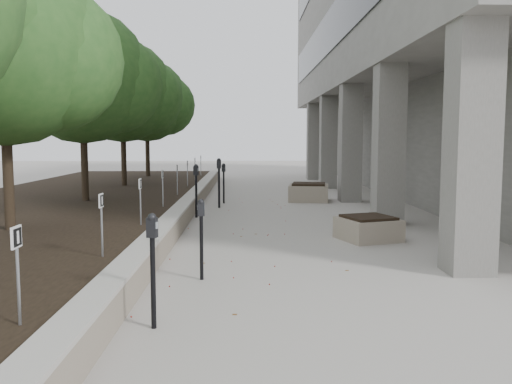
{
  "coord_description": "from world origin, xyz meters",
  "views": [
    {
      "loc": [
        -0.19,
        -7.56,
        2.18
      ],
      "look_at": [
        0.05,
        5.24,
        0.9
      ],
      "focal_mm": 38.02,
      "sensor_mm": 36.0,
      "label": 1
    }
  ],
  "objects": [
    {
      "name": "parking_sign_4",
      "position": [
        -2.35,
        6.5,
        0.88
      ],
      "size": [
        0.04,
        0.22,
        0.96
      ],
      "primitive_type": null,
      "color": "black",
      "rests_on": "planting_bed"
    },
    {
      "name": "parking_meter_4",
      "position": [
        -1.03,
        9.34,
        0.78
      ],
      "size": [
        0.16,
        0.11,
        1.56
      ],
      "primitive_type": null,
      "rotation": [
        0.0,
        0.0,
        -0.02
      ],
      "color": "black",
      "rests_on": "ground"
    },
    {
      "name": "parking_sign_8",
      "position": [
        -2.35,
        18.5,
        0.88
      ],
      "size": [
        0.04,
        0.22,
        0.96
      ],
      "primitive_type": null,
      "color": "black",
      "rests_on": "planting_bed"
    },
    {
      "name": "retaining_wall",
      "position": [
        -1.82,
        9.0,
        0.25
      ],
      "size": [
        0.39,
        26.0,
        0.5
      ],
      "primitive_type": null,
      "color": "gray",
      "rests_on": "ground"
    },
    {
      "name": "planter_back",
      "position": [
        2.0,
        11.15,
        0.31
      ],
      "size": [
        1.53,
        1.53,
        0.63
      ],
      "primitive_type": null,
      "rotation": [
        0.0,
        0.0,
        -0.15
      ],
      "color": "gray",
      "rests_on": "ground"
    },
    {
      "name": "parking_meter_1",
      "position": [
        -1.25,
        -1.5,
        0.67
      ],
      "size": [
        0.15,
        0.13,
        1.34
      ],
      "primitive_type": null,
      "rotation": [
        0.0,
        0.0,
        -0.28
      ],
      "color": "black",
      "rests_on": "ground"
    },
    {
      "name": "parking_meter_2",
      "position": [
        -0.87,
        0.64,
        0.63
      ],
      "size": [
        0.13,
        0.1,
        1.26
      ],
      "primitive_type": null,
      "rotation": [
        0.0,
        0.0,
        0.05
      ],
      "color": "black",
      "rests_on": "ground"
    },
    {
      "name": "crabapple_tree_2",
      "position": [
        -4.8,
        3.0,
        3.12
      ],
      "size": [
        4.6,
        4.0,
        5.44
      ],
      "primitive_type": null,
      "color": "#275420",
      "rests_on": "planting_bed"
    },
    {
      "name": "parking_sign_2",
      "position": [
        -2.35,
        0.5,
        0.88
      ],
      "size": [
        0.04,
        0.22,
        0.96
      ],
      "primitive_type": null,
      "color": "black",
      "rests_on": "planting_bed"
    },
    {
      "name": "parking_sign_7",
      "position": [
        -2.35,
        15.5,
        0.88
      ],
      "size": [
        0.04,
        0.22,
        0.96
      ],
      "primitive_type": null,
      "color": "black",
      "rests_on": "planting_bed"
    },
    {
      "name": "crabapple_tree_4",
      "position": [
        -4.8,
        13.0,
        3.12
      ],
      "size": [
        4.6,
        4.0,
        5.44
      ],
      "primitive_type": null,
      "color": "#275420",
      "rests_on": "planting_bed"
    },
    {
      "name": "planter_front",
      "position": [
        2.44,
        3.87,
        0.26
      ],
      "size": [
        1.42,
        1.42,
        0.52
      ],
      "primitive_type": null,
      "rotation": [
        0.0,
        0.0,
        0.33
      ],
      "color": "gray",
      "rests_on": "ground"
    },
    {
      "name": "crabapple_tree_5",
      "position": [
        -4.8,
        18.0,
        3.12
      ],
      "size": [
        4.6,
        4.0,
        5.44
      ],
      "primitive_type": null,
      "color": "#275420",
      "rests_on": "planting_bed"
    },
    {
      "name": "parking_sign_3",
      "position": [
        -2.35,
        3.5,
        0.88
      ],
      "size": [
        0.04,
        0.22,
        0.96
      ],
      "primitive_type": null,
      "color": "black",
      "rests_on": "planting_bed"
    },
    {
      "name": "parking_meter_5",
      "position": [
        -0.93,
        10.5,
        0.67
      ],
      "size": [
        0.15,
        0.13,
        1.35
      ],
      "primitive_type": null,
      "rotation": [
        0.0,
        0.0,
        -0.25
      ],
      "color": "black",
      "rests_on": "ground"
    },
    {
      "name": "parking_sign_5",
      "position": [
        -2.35,
        9.5,
        0.88
      ],
      "size": [
        0.04,
        0.22,
        0.96
      ],
      "primitive_type": null,
      "color": "black",
      "rests_on": "planting_bed"
    },
    {
      "name": "parking_sign_6",
      "position": [
        -2.35,
        12.5,
        0.88
      ],
      "size": [
        0.04,
        0.22,
        0.96
      ],
      "primitive_type": null,
      "color": "black",
      "rests_on": "planting_bed"
    },
    {
      "name": "planting_bed",
      "position": [
        -5.5,
        9.0,
        0.2
      ],
      "size": [
        7.0,
        26.0,
        0.4
      ],
      "primitive_type": "cube",
      "color": "black",
      "rests_on": "ground"
    },
    {
      "name": "crabapple_tree_3",
      "position": [
        -4.8,
        8.0,
        3.12
      ],
      "size": [
        4.6,
        4.0,
        5.44
      ],
      "primitive_type": null,
      "color": "#275420",
      "rests_on": "planting_bed"
    },
    {
      "name": "ground",
      "position": [
        0.0,
        0.0,
        0.0
      ],
      "size": [
        90.0,
        90.0,
        0.0
      ],
      "primitive_type": "plane",
      "color": "#A8A39B",
      "rests_on": "ground"
    },
    {
      "name": "berry_scatter",
      "position": [
        -0.1,
        5.0,
        0.01
      ],
      "size": [
        3.3,
        14.1,
        0.02
      ],
      "primitive_type": null,
      "color": "maroon",
      "rests_on": "ground"
    },
    {
      "name": "parking_sign_1",
      "position": [
        -2.35,
        -2.5,
        0.88
      ],
      "size": [
        0.04,
        0.22,
        0.96
      ],
      "primitive_type": null,
      "color": "black",
      "rests_on": "planting_bed"
    },
    {
      "name": "parking_meter_3",
      "position": [
        -1.55,
        7.24,
        0.74
      ],
      "size": [
        0.17,
        0.15,
        1.47
      ],
      "primitive_type": null,
      "rotation": [
        0.0,
        0.0,
        -0.35
      ],
      "color": "black",
      "rests_on": "ground"
    }
  ]
}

